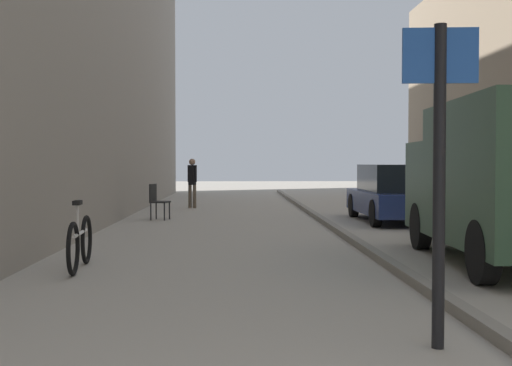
% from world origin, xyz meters
% --- Properties ---
extents(ground_plane, '(80.00, 80.00, 0.00)m').
position_xyz_m(ground_plane, '(0.00, 12.00, 0.00)').
color(ground_plane, '#A8A093').
extents(kerb_strip, '(0.16, 40.00, 0.12)m').
position_xyz_m(kerb_strip, '(1.58, 12.00, 0.06)').
color(kerb_strip, gray).
rests_on(kerb_strip, ground_plane).
extents(pedestrian_main_foreground, '(0.31, 0.24, 1.63)m').
position_xyz_m(pedestrian_main_foreground, '(-2.03, 20.55, 0.94)').
color(pedestrian_main_foreground, brown).
rests_on(pedestrian_main_foreground, ground_plane).
extents(delivery_van, '(2.26, 4.92, 2.36)m').
position_xyz_m(delivery_van, '(3.40, 8.27, 1.27)').
color(delivery_van, '#335138').
rests_on(delivery_van, ground_plane).
extents(parked_car, '(1.85, 4.20, 1.45)m').
position_xyz_m(parked_car, '(3.47, 15.39, 0.71)').
color(parked_car, navy).
rests_on(parked_car, ground_plane).
extents(street_sign_post, '(0.60, 0.10, 2.60)m').
position_xyz_m(street_sign_post, '(1.01, 4.03, 1.55)').
color(street_sign_post, black).
rests_on(street_sign_post, ground_plane).
extents(bicycle_leaning, '(0.16, 1.77, 0.98)m').
position_xyz_m(bicycle_leaning, '(-2.79, 8.06, 0.38)').
color(bicycle_leaning, black).
rests_on(bicycle_leaning, ground_plane).
extents(cafe_chair_near_window, '(0.54, 0.54, 0.94)m').
position_xyz_m(cafe_chair_near_window, '(-2.67, 16.10, 0.55)').
color(cafe_chair_near_window, black).
rests_on(cafe_chair_near_window, ground_plane).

